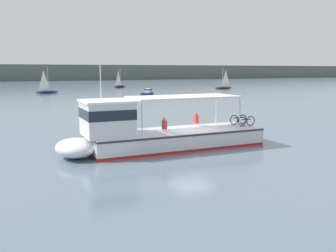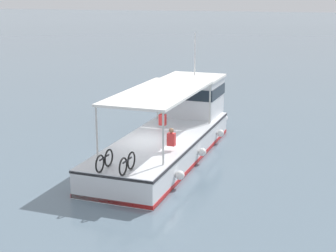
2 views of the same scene
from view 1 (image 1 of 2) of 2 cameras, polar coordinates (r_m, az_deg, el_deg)
ground_plane at (r=22.65m, az=3.84°, el=-3.37°), size 400.00×400.00×0.00m
distant_shoreline at (r=176.08m, az=-21.71°, el=7.86°), size 400.00×28.00×6.94m
ferry_main at (r=21.70m, az=-2.45°, el=-1.18°), size 12.90×3.68×5.32m
sailboat_outer_anchorage at (r=91.70m, az=8.80°, el=6.15°), size 4.91×1.86×5.40m
motorboat_off_bow at (r=68.07m, az=-3.25°, el=5.31°), size 3.38×3.54×1.26m
sailboat_near_starboard at (r=98.68m, az=-7.67°, el=6.36°), size 4.78×3.81×5.40m
sailboat_far_left at (r=77.80m, az=-18.63°, el=5.31°), size 5.00×2.63×5.40m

